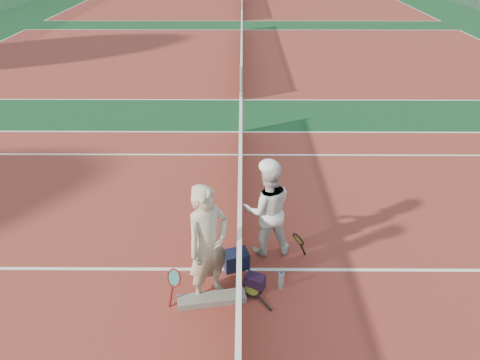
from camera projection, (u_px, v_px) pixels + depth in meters
name	position (u px, v px, depth m)	size (l,w,h in m)	color
ground	(240.00, 270.00, 7.06)	(130.00, 130.00, 0.00)	#0F391C
court_main	(240.00, 269.00, 7.06)	(23.77, 10.97, 0.01)	maroon
court_far_a	(242.00, 56.00, 18.66)	(23.77, 10.97, 0.01)	maroon
court_far_b	(242.00, 6.00, 30.26)	(23.77, 10.97, 0.01)	maroon
net_main	(240.00, 246.00, 6.80)	(0.10, 10.98, 1.02)	black
net_far_a	(242.00, 44.00, 18.40)	(0.10, 10.98, 1.02)	black
player_a	(208.00, 245.00, 6.09)	(0.71, 0.46, 1.94)	#C0B495
player_b	(267.00, 209.00, 7.06)	(0.83, 0.65, 1.71)	silver
racket_red	(175.00, 286.00, 6.34)	(0.24, 0.27, 0.57)	maroon
racket_black_held	(298.00, 246.00, 7.14)	(0.28, 0.27, 0.56)	black
racket_spare	(252.00, 291.00, 6.59)	(0.60, 0.27, 0.09)	black
sports_bag_navy	(236.00, 260.00, 7.03)	(0.40, 0.27, 0.32)	black
sports_bag_purple	(255.00, 282.00, 6.65)	(0.29, 0.20, 0.24)	black
net_cover_canvas	(212.00, 299.00, 6.43)	(1.03, 0.24, 0.11)	slate
water_bottle	(281.00, 281.00, 6.63)	(0.09, 0.09, 0.30)	silver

